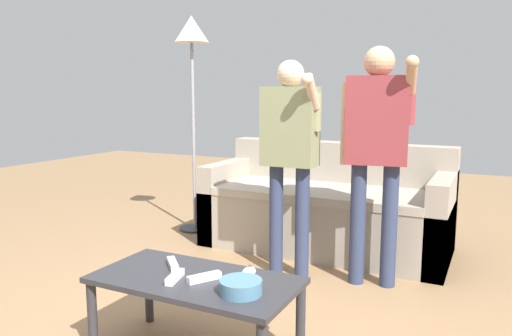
{
  "coord_description": "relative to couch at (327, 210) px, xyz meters",
  "views": [
    {
      "loc": [
        1.32,
        -2.01,
        1.2
      ],
      "look_at": [
        0.14,
        0.35,
        0.8
      ],
      "focal_mm": 34.26,
      "sensor_mm": 36.0,
      "label": 1
    }
  ],
  "objects": [
    {
      "name": "coffee_table",
      "position": [
        0.0,
        -1.86,
        0.04
      ],
      "size": [
        0.93,
        0.47,
        0.39
      ],
      "color": "#2D2D33",
      "rests_on": "ground"
    },
    {
      "name": "floor_lamp",
      "position": [
        -1.21,
        -0.05,
        1.27
      ],
      "size": [
        0.29,
        0.29,
        1.85
      ],
      "color": "#2D2D33",
      "rests_on": "ground"
    },
    {
      "name": "game_remote_wand_spare",
      "position": [
        -0.17,
        -1.79,
        0.1
      ],
      "size": [
        0.13,
        0.13,
        0.03
      ],
      "color": "white",
      "rests_on": "coffee_table"
    },
    {
      "name": "snack_bowl",
      "position": [
        0.27,
        -1.93,
        0.12
      ],
      "size": [
        0.18,
        0.18,
        0.06
      ],
      "primitive_type": "cylinder",
      "color": "teal",
      "rests_on": "coffee_table"
    },
    {
      "name": "game_remote_wand_near",
      "position": [
        -0.06,
        -1.93,
        0.1
      ],
      "size": [
        0.07,
        0.15,
        0.03
      ],
      "color": "white",
      "rests_on": "coffee_table"
    },
    {
      "name": "ground_plane",
      "position": [
        -0.14,
        -1.6,
        -0.3
      ],
      "size": [
        12.0,
        12.0,
        0.0
      ],
      "primitive_type": "plane",
      "color": "#93704C"
    },
    {
      "name": "player_center",
      "position": [
        -0.03,
        -0.7,
        0.59
      ],
      "size": [
        0.42,
        0.32,
        1.42
      ],
      "color": "#2D3856",
      "rests_on": "ground"
    },
    {
      "name": "game_remote_nunchuk",
      "position": [
        0.22,
        -1.75,
        0.11
      ],
      "size": [
        0.06,
        0.09,
        0.05
      ],
      "color": "white",
      "rests_on": "coffee_table"
    },
    {
      "name": "game_remote_wand_far",
      "position": [
        0.06,
        -1.87,
        0.1
      ],
      "size": [
        0.11,
        0.15,
        0.03
      ],
      "color": "white",
      "rests_on": "coffee_table"
    },
    {
      "name": "player_right",
      "position": [
        0.51,
        -0.62,
        0.64
      ],
      "size": [
        0.47,
        0.31,
        1.49
      ],
      "color": "#2D3856",
      "rests_on": "ground"
    },
    {
      "name": "couch",
      "position": [
        0.0,
        0.0,
        0.0
      ],
      "size": [
        1.85,
        0.83,
        0.81
      ],
      "color": "#9E9384",
      "rests_on": "ground"
    }
  ]
}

